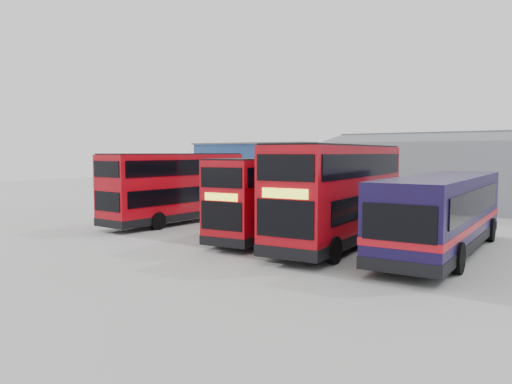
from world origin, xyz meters
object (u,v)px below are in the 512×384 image
double_decker_centre (273,198)px  double_decker_right (339,196)px  double_decker_left (176,188)px  panel_van (200,185)px  office_block (269,170)px  single_decker_blue (442,215)px

double_decker_centre → double_decker_right: double_decker_right is taller
double_decker_left → double_decker_right: 11.23m
double_decker_left → panel_van: (-9.71, 12.59, -0.78)m
office_block → double_decker_centre: size_ratio=1.29×
office_block → double_decker_right: 25.30m
single_decker_blue → panel_van: size_ratio=2.14×
office_block → double_decker_right: (16.99, -18.73, -0.31)m
single_decker_blue → double_decker_centre: bearing=3.0°
single_decker_blue → panel_van: (-25.23, 12.47, -0.32)m
office_block → double_decker_right: bearing=-47.8°
office_block → single_decker_blue: bearing=-40.0°
double_decker_right → single_decker_blue: size_ratio=0.91×
double_decker_left → single_decker_blue: (15.52, 0.12, -0.46)m
double_decker_right → panel_van: double_decker_right is taller
double_decker_right → single_decker_blue: 4.45m
double_decker_left → double_decker_right: bearing=176.6°
double_decker_left → panel_van: size_ratio=1.75×
double_decker_right → office_block: bearing=126.3°
office_block → double_decker_left: office_block is taller
double_decker_centre → panel_van: (-17.29, 13.36, -0.67)m
office_block → single_decker_blue: (21.31, -17.86, -0.96)m
office_block → double_decker_left: size_ratio=1.24×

